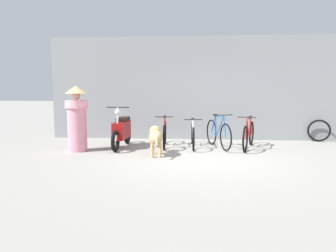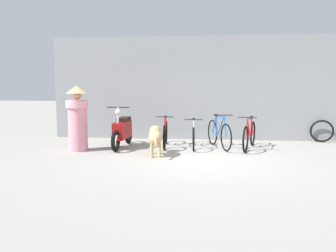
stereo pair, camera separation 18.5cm
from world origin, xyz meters
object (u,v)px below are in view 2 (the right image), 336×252
stray_dog (155,137)px  person_in_robes (78,117)px  motorcycle (122,131)px  bicycle_3 (249,135)px  spare_tire_left (322,131)px  bicycle_0 (165,134)px  bicycle_2 (219,134)px  bicycle_1 (193,135)px

stray_dog → person_in_robes: bearing=71.4°
motorcycle → stray_dog: (1.01, -0.89, -0.00)m
bicycle_3 → stray_dog: size_ratio=1.46×
person_in_robes → spare_tire_left: person_in_robes is taller
bicycle_0 → person_in_robes: (-2.13, -0.76, 0.50)m
bicycle_3 → bicycle_2: bearing=-76.7°
bicycle_2 → bicycle_3: size_ratio=0.95×
bicycle_0 → stray_dog: 1.11m
bicycle_1 → stray_dog: bearing=-40.4°
bicycle_3 → bicycle_0: bearing=-74.5°
bicycle_2 → person_in_robes: (-3.55, -0.74, 0.47)m
bicycle_1 → stray_dog: bicycle_1 is taller
bicycle_2 → spare_tire_left: size_ratio=2.46×
motorcycle → stray_dog: bearing=51.0°
bicycle_1 → stray_dog: (-0.87, -1.09, 0.11)m
bicycle_0 → bicycle_1: (0.76, -0.00, -0.02)m
bicycle_3 → motorcycle: bearing=-70.4°
bicycle_3 → motorcycle: (-3.33, -0.13, 0.09)m
bicycle_1 → motorcycle: 1.90m
motorcycle → bicycle_0: bearing=102.7°
bicycle_3 → stray_dog: bicycle_3 is taller
bicycle_2 → spare_tire_left: bicycle_2 is taller
bicycle_0 → spare_tire_left: bearing=101.3°
stray_dog → person_in_robes: 2.08m
bicycle_1 → bicycle_2: size_ratio=1.02×
bicycle_1 → person_in_robes: (-2.88, -0.76, 0.52)m
bicycle_3 → stray_dog: 2.54m
person_in_robes → bicycle_2: bearing=-146.2°
bicycle_1 → bicycle_3: bearing=85.1°
bicycle_2 → stray_dog: bicycle_2 is taller
bicycle_2 → spare_tire_left: (3.03, 1.22, -0.05)m
bicycle_3 → person_in_robes: size_ratio=1.03×
bicycle_0 → bicycle_2: (1.43, -0.02, 0.03)m
bicycle_0 → person_in_robes: 2.32m
bicycle_3 → motorcycle: motorcycle is taller
bicycle_3 → person_in_robes: person_in_robes is taller
person_in_robes → bicycle_0: bearing=-138.3°
bicycle_2 → bicycle_1: bearing=-109.7°
bicycle_0 → stray_dog: bicycle_0 is taller
bicycle_1 → motorcycle: motorcycle is taller
bicycle_3 → spare_tire_left: 2.58m
bicycle_0 → stray_dog: bearing=-9.6°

